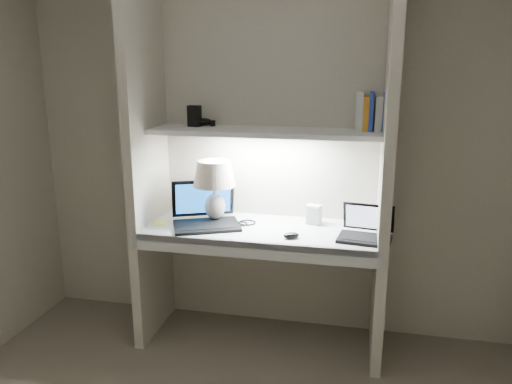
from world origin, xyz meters
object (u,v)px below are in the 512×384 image
(laptop_netbook, at_px, (366,231))
(book_row, at_px, (374,112))
(speaker, at_px, (314,215))
(laptop_main, at_px, (205,215))
(table_lamp, at_px, (214,181))

(laptop_netbook, xyz_separation_m, book_row, (0.01, 0.25, 0.66))
(speaker, bearing_deg, laptop_main, -150.88)
(laptop_netbook, bearing_deg, book_row, 95.40)
(laptop_main, distance_m, speaker, 0.68)
(laptop_netbook, bearing_deg, table_lamp, -179.65)
(table_lamp, xyz_separation_m, laptop_netbook, (0.95, -0.13, -0.22))
(laptop_main, bearing_deg, table_lamp, 35.23)
(laptop_netbook, xyz_separation_m, speaker, (-0.32, 0.20, 0.02))
(laptop_main, xyz_separation_m, book_row, (1.00, 0.19, 0.64))
(laptop_main, relative_size, book_row, 2.21)
(laptop_main, relative_size, laptop_netbook, 1.53)
(laptop_netbook, height_order, speaker, laptop_netbook)
(book_row, bearing_deg, laptop_netbook, -92.56)
(table_lamp, relative_size, laptop_main, 0.78)
(book_row, bearing_deg, laptop_main, -169.25)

